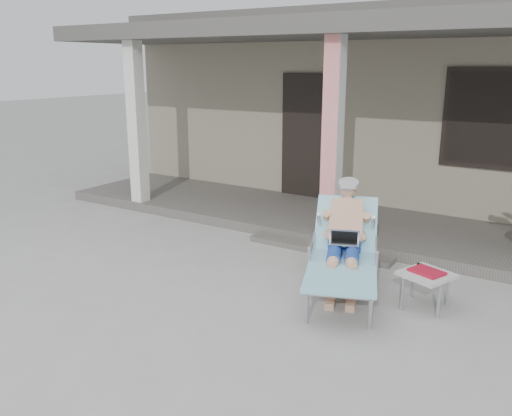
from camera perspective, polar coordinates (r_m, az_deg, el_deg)
The scene contains 7 objects.
ground at distance 5.76m, azimuth -1.58°, elevation -9.80°, with size 60.00×60.00×0.00m, color #9E9E99.
house at distance 11.23m, azimuth 17.55°, elevation 10.54°, with size 10.40×5.40×3.30m.
porch_deck at distance 8.23m, azimuth 10.18°, elevation -1.73°, with size 10.00×2.00×0.15m, color #605B56.
porch_overhang at distance 7.84m, azimuth 10.97°, elevation 17.51°, with size 10.00×2.30×2.85m.
porch_step at distance 7.23m, azimuth 6.65°, elevation -4.26°, with size 2.00×0.30×0.07m, color #605B56.
lounger at distance 5.87m, azimuth 9.35°, elevation -1.78°, with size 1.28×1.90×1.20m.
side_table at distance 5.75m, azimuth 17.51°, elevation -6.87°, with size 0.59×0.59×0.41m.
Camera 1 is at (2.93, -4.32, 2.42)m, focal length 38.00 mm.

